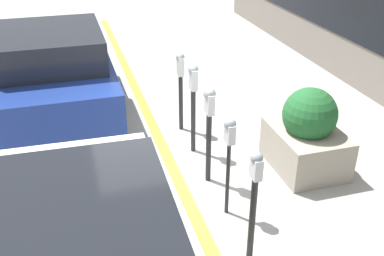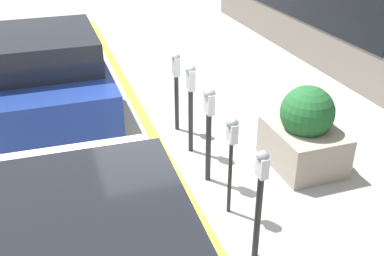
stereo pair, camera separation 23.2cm
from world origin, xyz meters
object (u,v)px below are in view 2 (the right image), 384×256
(parking_meter_farthest, at_px, (176,80))
(planter_box, at_px, (305,133))
(parking_meter_second, at_px, (232,142))
(parking_meter_fourth, at_px, (191,94))
(parking_meter_middle, at_px, (209,118))
(parked_car_middle, at_px, (47,74))
(parking_meter_nearest, at_px, (260,192))

(parking_meter_farthest, distance_m, planter_box, 2.28)
(parking_meter_second, bearing_deg, parking_meter_farthest, -0.98)
(parking_meter_fourth, height_order, planter_box, parking_meter_fourth)
(parking_meter_middle, distance_m, planter_box, 1.57)
(parking_meter_fourth, xyz_separation_m, parked_car_middle, (2.01, 2.02, -0.16))
(parking_meter_middle, distance_m, parking_meter_farthest, 1.64)
(parking_meter_fourth, bearing_deg, parked_car_middle, 45.18)
(parking_meter_middle, bearing_deg, parking_meter_farthest, -1.40)
(parking_meter_second, height_order, planter_box, parking_meter_second)
(parking_meter_nearest, distance_m, planter_box, 2.22)
(parking_meter_middle, relative_size, parked_car_middle, 0.36)
(parking_meter_middle, distance_m, parked_car_middle, 3.49)
(parking_meter_second, distance_m, parked_car_middle, 4.15)
(parked_car_middle, bearing_deg, parking_meter_farthest, -121.26)
(parking_meter_middle, height_order, planter_box, parking_meter_middle)
(parking_meter_nearest, xyz_separation_m, parked_car_middle, (4.50, 1.95, -0.06))
(planter_box, bearing_deg, parking_meter_middle, 87.40)
(parking_meter_farthest, xyz_separation_m, parked_car_middle, (1.22, 2.03, -0.09))
(parking_meter_nearest, xyz_separation_m, parking_meter_middle, (1.63, -0.04, 0.09))
(parked_car_middle, bearing_deg, planter_box, -130.20)
(parking_meter_fourth, height_order, parking_meter_farthest, parking_meter_fourth)
(parking_meter_nearest, height_order, parking_meter_second, parking_meter_nearest)
(parking_meter_nearest, bearing_deg, planter_box, -44.58)
(parking_meter_second, bearing_deg, parking_meter_middle, -0.08)
(parking_meter_fourth, bearing_deg, parking_meter_middle, 178.00)
(planter_box, bearing_deg, parking_meter_fourth, 57.77)
(parking_meter_fourth, bearing_deg, parking_meter_nearest, 178.50)
(parked_car_middle, bearing_deg, parking_meter_second, -151.53)
(parking_meter_second, bearing_deg, parked_car_middle, 28.62)
(parking_meter_second, distance_m, planter_box, 1.73)
(parking_meter_fourth, xyz_separation_m, planter_box, (-0.93, -1.47, -0.45))
(planter_box, height_order, parked_car_middle, parked_car_middle)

